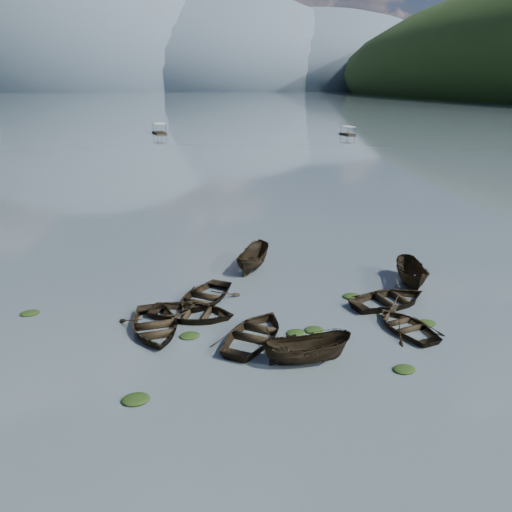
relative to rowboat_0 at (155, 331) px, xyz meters
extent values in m
plane|color=#49565B|center=(6.83, -7.01, 0.00)|extent=(2400.00, 2400.00, 0.00)
ellipsoid|color=#475666|center=(-53.17, 892.99, 0.00)|extent=(520.00, 520.00, 340.00)
ellipsoid|color=#475666|center=(146.83, 892.99, 0.00)|extent=(520.00, 520.00, 260.00)
ellipsoid|color=#475666|center=(326.83, 892.99, 0.00)|extent=(520.00, 520.00, 220.00)
imported|color=black|center=(0.00, 0.00, 0.00)|extent=(3.92, 5.30, 1.06)
imported|color=black|center=(5.02, -2.17, 0.00)|extent=(5.99, 6.24, 1.05)
imported|color=black|center=(6.89, -4.91, 0.00)|extent=(4.34, 1.87, 1.64)
imported|color=black|center=(13.18, -3.09, 0.00)|extent=(3.65, 4.62, 0.86)
imported|color=black|center=(13.88, 0.06, 0.00)|extent=(5.59, 4.43, 1.04)
imported|color=black|center=(16.77, 2.58, 0.00)|extent=(3.04, 4.88, 1.77)
imported|color=black|center=(2.16, 1.10, 0.00)|extent=(5.91, 5.24, 1.01)
imported|color=black|center=(3.10, 3.23, 0.00)|extent=(5.77, 6.01, 1.01)
imported|color=black|center=(7.33, 8.01, 0.00)|extent=(3.79, 4.72, 1.74)
ellipsoid|color=black|center=(-1.10, -6.09, 0.00)|extent=(1.18, 0.97, 0.26)
ellipsoid|color=black|center=(7.25, -2.10, 0.00)|extent=(1.03, 0.82, 0.23)
ellipsoid|color=black|center=(11.03, -6.69, 0.00)|extent=(1.06, 0.85, 0.23)
ellipsoid|color=black|center=(8.31, -2.02, 0.00)|extent=(1.03, 0.87, 0.23)
ellipsoid|color=black|center=(14.58, -2.76, 0.00)|extent=(1.13, 0.90, 0.23)
ellipsoid|color=black|center=(-6.88, 3.82, 0.00)|extent=(1.09, 0.88, 0.23)
ellipsoid|color=black|center=(1.75, -1.06, 0.00)|extent=(1.07, 0.90, 0.22)
ellipsoid|color=black|center=(12.11, 1.62, 0.00)|extent=(1.12, 0.89, 0.24)
camera|label=1|loc=(-0.44, -24.51, 12.65)|focal=35.00mm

